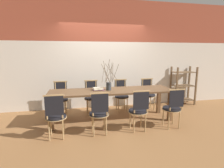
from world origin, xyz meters
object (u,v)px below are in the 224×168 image
Objects in this scene: vase_centerpiece at (109,85)px; shelving_rack at (183,86)px; chair_near_center at (139,109)px; chair_far_center at (121,94)px; dining_table at (112,94)px; book_stack at (98,89)px.

vase_centerpiece reaches higher than shelving_rack.
chair_far_center is (-0.02, 1.39, 0.00)m from chair_near_center.
dining_table is 2.73m from shelving_rack.
shelving_rack is (2.89, 0.87, -0.20)m from book_stack.
dining_table is 0.36m from book_stack.
book_stack is (-0.77, 0.77, 0.31)m from chair_near_center.
dining_table is 2.44× the size of shelving_rack.
shelving_rack is at bearing -173.24° from chair_far_center.
chair_near_center is 0.97m from vase_centerpiece.
chair_near_center is (0.43, -0.69, -0.19)m from dining_table.
shelving_rack is (2.56, 0.95, -0.07)m from dining_table.
book_stack is at bearing 167.00° from dining_table.
shelving_rack is at bearing 37.68° from chair_near_center.
chair_far_center is at bearing -173.24° from shelving_rack.
chair_near_center is 1.39m from chair_far_center.
dining_table is 0.84m from chair_near_center.
book_stack is at bearing -163.23° from shelving_rack.
dining_table is at bearing 122.03° from chair_near_center.
vase_centerpiece is 2.81m from shelving_rack.
chair_far_center reaches higher than dining_table.
shelving_rack reaches higher than chair_far_center.
chair_near_center is 1.23× the size of vase_centerpiece.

